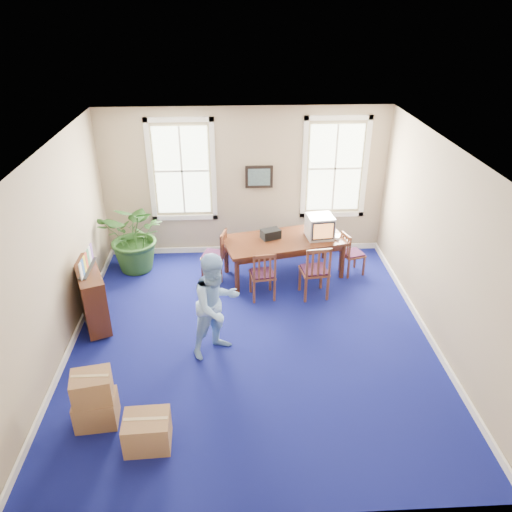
{
  "coord_description": "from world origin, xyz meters",
  "views": [
    {
      "loc": [
        -0.29,
        -6.79,
        5.16
      ],
      "look_at": [
        0.1,
        0.6,
        1.25
      ],
      "focal_mm": 35.0,
      "sensor_mm": 36.0,
      "label": 1
    }
  ],
  "objects_px": {
    "credenza": "(92,297)",
    "potted_plant": "(137,236)",
    "man": "(216,305)",
    "cardboard_boxes": "(112,392)",
    "crt_tv": "(320,227)",
    "chair_near_left": "(262,274)",
    "conference_table": "(284,257)"
  },
  "relations": [
    {
      "from": "credenza",
      "to": "potted_plant",
      "type": "distance_m",
      "value": 1.95
    },
    {
      "from": "man",
      "to": "cardboard_boxes",
      "type": "height_order",
      "value": "man"
    },
    {
      "from": "credenza",
      "to": "cardboard_boxes",
      "type": "height_order",
      "value": "credenza"
    },
    {
      "from": "crt_tv",
      "to": "chair_near_left",
      "type": "height_order",
      "value": "crt_tv"
    },
    {
      "from": "man",
      "to": "cardboard_boxes",
      "type": "distance_m",
      "value": 1.99
    },
    {
      "from": "crt_tv",
      "to": "cardboard_boxes",
      "type": "height_order",
      "value": "crt_tv"
    },
    {
      "from": "conference_table",
      "to": "credenza",
      "type": "bearing_deg",
      "value": -170.67
    },
    {
      "from": "crt_tv",
      "to": "chair_near_left",
      "type": "bearing_deg",
      "value": -150.62
    },
    {
      "from": "crt_tv",
      "to": "cardboard_boxes",
      "type": "distance_m",
      "value": 5.15
    },
    {
      "from": "chair_near_left",
      "to": "credenza",
      "type": "bearing_deg",
      "value": 4.75
    },
    {
      "from": "crt_tv",
      "to": "chair_near_left",
      "type": "distance_m",
      "value": 1.58
    },
    {
      "from": "credenza",
      "to": "conference_table",
      "type": "bearing_deg",
      "value": 0.79
    },
    {
      "from": "conference_table",
      "to": "potted_plant",
      "type": "xyz_separation_m",
      "value": [
        -2.99,
        0.39,
        0.36
      ]
    },
    {
      "from": "crt_tv",
      "to": "potted_plant",
      "type": "height_order",
      "value": "potted_plant"
    },
    {
      "from": "crt_tv",
      "to": "potted_plant",
      "type": "xyz_separation_m",
      "value": [
        -3.7,
        0.34,
        -0.27
      ]
    },
    {
      "from": "man",
      "to": "potted_plant",
      "type": "xyz_separation_m",
      "value": [
        -1.68,
        2.8,
        -0.1
      ]
    },
    {
      "from": "man",
      "to": "cardboard_boxes",
      "type": "relative_size",
      "value": 1.18
    },
    {
      "from": "crt_tv",
      "to": "cardboard_boxes",
      "type": "xyz_separation_m",
      "value": [
        -3.41,
        -3.81,
        -0.62
      ]
    },
    {
      "from": "chair_near_left",
      "to": "crt_tv",
      "type": "bearing_deg",
      "value": -151.45
    },
    {
      "from": "chair_near_left",
      "to": "cardboard_boxes",
      "type": "relative_size",
      "value": 0.68
    },
    {
      "from": "conference_table",
      "to": "crt_tv",
      "type": "height_order",
      "value": "crt_tv"
    },
    {
      "from": "chair_near_left",
      "to": "potted_plant",
      "type": "relative_size",
      "value": 0.65
    },
    {
      "from": "chair_near_left",
      "to": "credenza",
      "type": "distance_m",
      "value": 3.08
    },
    {
      "from": "credenza",
      "to": "potted_plant",
      "type": "relative_size",
      "value": 0.84
    },
    {
      "from": "crt_tv",
      "to": "man",
      "type": "height_order",
      "value": "man"
    },
    {
      "from": "conference_table",
      "to": "potted_plant",
      "type": "bearing_deg",
      "value": 159.11
    },
    {
      "from": "potted_plant",
      "to": "conference_table",
      "type": "bearing_deg",
      "value": -7.45
    },
    {
      "from": "crt_tv",
      "to": "credenza",
      "type": "height_order",
      "value": "crt_tv"
    },
    {
      "from": "chair_near_left",
      "to": "potted_plant",
      "type": "xyz_separation_m",
      "value": [
        -2.5,
        1.21,
        0.27
      ]
    },
    {
      "from": "crt_tv",
      "to": "man",
      "type": "bearing_deg",
      "value": -136.03
    },
    {
      "from": "cardboard_boxes",
      "to": "potted_plant",
      "type": "bearing_deg",
      "value": 93.9
    },
    {
      "from": "conference_table",
      "to": "credenza",
      "type": "xyz_separation_m",
      "value": [
        -3.5,
        -1.47,
        0.1
      ]
    }
  ]
}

